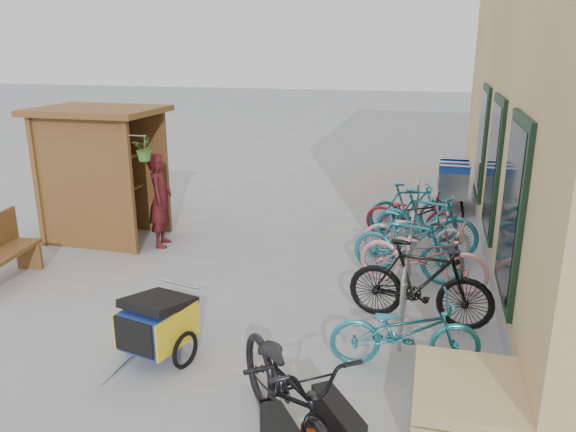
% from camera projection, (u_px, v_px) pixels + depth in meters
% --- Properties ---
extents(ground, '(80.00, 80.00, 0.00)m').
position_uv_depth(ground, '(223.00, 318.00, 7.38)').
color(ground, gray).
extents(kiosk, '(2.49, 1.65, 2.40)m').
position_uv_depth(kiosk, '(97.00, 156.00, 10.00)').
color(kiosk, brown).
rests_on(kiosk, ground).
extents(bike_rack, '(0.05, 5.35, 0.86)m').
position_uv_depth(bike_rack, '(412.00, 237.00, 8.90)').
color(bike_rack, '#A5A8AD').
rests_on(bike_rack, ground).
extents(pallet_stack, '(1.00, 1.20, 0.40)m').
position_uv_depth(pallet_stack, '(467.00, 401.00, 5.30)').
color(pallet_stack, tan).
rests_on(pallet_stack, ground).
extents(shopping_carts, '(0.62, 1.73, 1.12)m').
position_uv_depth(shopping_carts, '(453.00, 178.00, 12.28)').
color(shopping_carts, silver).
rests_on(shopping_carts, ground).
extents(child_trailer, '(0.88, 1.39, 0.80)m').
position_uv_depth(child_trailer, '(157.00, 323.00, 6.31)').
color(child_trailer, '#1B3699').
rests_on(child_trailer, ground).
extents(cargo_bike, '(1.89, 2.18, 1.14)m').
position_uv_depth(cargo_bike, '(290.00, 394.00, 4.82)').
color(cargo_bike, black).
rests_on(cargo_bike, ground).
extents(person_kiosk, '(0.54, 0.69, 1.67)m').
position_uv_depth(person_kiosk, '(160.00, 200.00, 9.85)').
color(person_kiosk, maroon).
rests_on(person_kiosk, ground).
extents(bike_0, '(1.72, 0.85, 0.86)m').
position_uv_depth(bike_0, '(405.00, 331.00, 6.15)').
color(bike_0, teal).
rests_on(bike_0, ground).
extents(bike_1, '(1.89, 0.74, 1.10)m').
position_uv_depth(bike_1, '(420.00, 283.00, 7.10)').
color(bike_1, black).
rests_on(bike_1, ground).
extents(bike_2, '(1.98, 0.99, 0.99)m').
position_uv_depth(bike_2, '(423.00, 255.00, 8.20)').
color(bike_2, pink).
rests_on(bike_2, ground).
extents(bike_3, '(1.79, 0.90, 1.04)m').
position_uv_depth(bike_3, '(408.00, 246.00, 8.51)').
color(bike_3, teal).
rests_on(bike_3, ground).
extents(bike_4, '(1.76, 0.65, 0.92)m').
position_uv_depth(bike_4, '(416.00, 233.00, 9.28)').
color(bike_4, '#A3A4A8').
rests_on(bike_4, ground).
extents(bike_5, '(1.88, 0.97, 1.09)m').
position_uv_depth(bike_5, '(426.00, 222.00, 9.61)').
color(bike_5, teal).
rests_on(bike_5, ground).
extents(bike_6, '(1.72, 0.72, 0.88)m').
position_uv_depth(bike_6, '(411.00, 215.00, 10.35)').
color(bike_6, maroon).
rests_on(bike_6, ground).
extents(bike_7, '(1.65, 0.88, 0.95)m').
position_uv_depth(bike_7, '(410.00, 207.00, 10.71)').
color(bike_7, teal).
rests_on(bike_7, ground).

